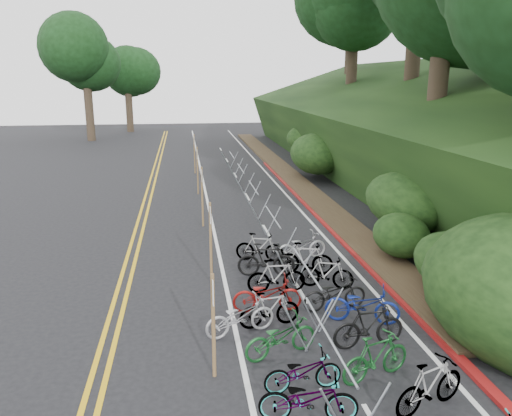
# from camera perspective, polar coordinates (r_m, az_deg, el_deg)

# --- Properties ---
(ground) EXTENTS (120.00, 120.00, 0.00)m
(ground) POSITION_cam_1_polar(r_m,az_deg,el_deg) (10.81, -6.77, -19.08)
(ground) COLOR black
(ground) RESTS_ON ground
(road_markings) EXTENTS (7.47, 80.00, 0.01)m
(road_markings) POSITION_cam_1_polar(r_m,az_deg,el_deg) (20.02, -5.86, -2.80)
(road_markings) COLOR gold
(road_markings) RESTS_ON ground
(red_curb) EXTENTS (0.25, 28.00, 0.10)m
(red_curb) POSITION_cam_1_polar(r_m,az_deg,el_deg) (22.58, 6.86, -0.69)
(red_curb) COLOR maroon
(red_curb) RESTS_ON ground
(embankment) EXTENTS (14.30, 48.14, 9.11)m
(embankment) POSITION_cam_1_polar(r_m,az_deg,el_deg) (31.12, 16.70, 7.74)
(embankment) COLOR black
(embankment) RESTS_ON ground
(bike_rack_front) EXTENTS (1.19, 3.34, 1.28)m
(bike_rack_front) POSITION_cam_1_polar(r_m,az_deg,el_deg) (9.97, 8.15, -15.88)
(bike_rack_front) COLOR #9197A2
(bike_rack_front) RESTS_ON ground
(bike_racks_rest) EXTENTS (1.14, 23.00, 1.17)m
(bike_racks_rest) POSITION_cam_1_polar(r_m,az_deg,el_deg) (22.80, -0.30, 1.66)
(bike_racks_rest) COLOR #9197A2
(bike_racks_rest) RESTS_ON ground
(signpost_near) EXTENTS (0.08, 0.40, 2.27)m
(signpost_near) POSITION_cam_1_polar(r_m,az_deg,el_deg) (10.27, -4.91, -12.50)
(signpost_near) COLOR brown
(signpost_near) RESTS_ON ground
(signposts_rest) EXTENTS (0.08, 18.40, 2.50)m
(signposts_rest) POSITION_cam_1_polar(r_m,az_deg,el_deg) (23.45, -6.47, 3.37)
(signposts_rest) COLOR brown
(signposts_rest) RESTS_ON ground
(bike_front) EXTENTS (1.09, 1.86, 0.92)m
(bike_front) POSITION_cam_1_polar(r_m,az_deg,el_deg) (12.19, -1.84, -12.28)
(bike_front) COLOR #9E9EA3
(bike_front) RESTS_ON ground
(bike_valet) EXTENTS (3.51, 11.57, 1.07)m
(bike_valet) POSITION_cam_1_polar(r_m,az_deg,el_deg) (12.51, 7.18, -11.52)
(bike_valet) COLOR slate
(bike_valet) RESTS_ON ground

